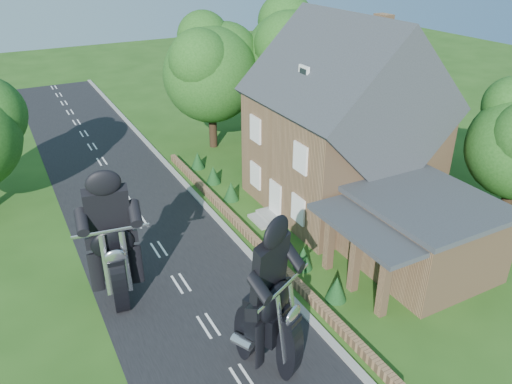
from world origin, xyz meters
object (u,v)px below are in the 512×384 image
house (342,129)px  annex (420,233)px  garden_wall (248,233)px  motorcycle_lead (268,346)px  motorcycle_follow (118,282)px

house → annex: 7.30m
annex → garden_wall: bearing=133.8°
annex → motorcycle_lead: bearing=-167.2°
annex → motorcycle_lead: 9.06m
garden_wall → motorcycle_lead: motorcycle_lead is taller
motorcycle_lead → motorcycle_follow: (-3.62, 6.01, -0.01)m
house → motorcycle_follow: 13.78m
annex → motorcycle_lead: annex is taller
motorcycle_lead → motorcycle_follow: motorcycle_lead is taller
annex → motorcycle_follow: bearing=162.1°
garden_wall → annex: (5.57, -5.80, 1.57)m
house → annex: house is taller
garden_wall → motorcycle_follow: bearing=-165.3°
motorcycle_follow → annex: bearing=170.4°
annex → motorcycle_lead: (-8.80, -2.00, -0.86)m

